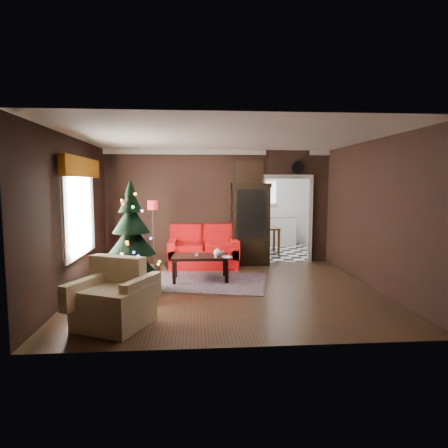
{
  "coord_description": "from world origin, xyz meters",
  "views": [
    {
      "loc": [
        -0.61,
        -6.94,
        1.98
      ],
      "look_at": [
        0.0,
        0.9,
        1.15
      ],
      "focal_mm": 30.79,
      "sensor_mm": 36.0,
      "label": 1
    }
  ],
  "objects": [
    {
      "name": "painting",
      "position": [
        0.75,
        2.46,
        2.25
      ],
      "size": [
        0.62,
        0.05,
        0.52
      ],
      "primitive_type": "cube",
      "color": "#B07551",
      "rests_on": "wall_back"
    },
    {
      "name": "coffee_table",
      "position": [
        -0.5,
        0.79,
        0.27
      ],
      "size": [
        1.17,
        0.74,
        0.51
      ],
      "primitive_type": null,
      "rotation": [
        0.0,
        0.0,
        -0.06
      ],
      "color": "black",
      "rests_on": "rug"
    },
    {
      "name": "armchair",
      "position": [
        -1.73,
        -1.66,
        0.46
      ],
      "size": [
        1.2,
        1.2,
        0.93
      ],
      "primitive_type": null,
      "rotation": [
        0.0,
        0.0,
        -0.43
      ],
      "color": "beige",
      "rests_on": "ground"
    },
    {
      "name": "teapot",
      "position": [
        -0.16,
        0.62,
        0.6
      ],
      "size": [
        0.23,
        0.23,
        0.17
      ],
      "primitive_type": null,
      "rotation": [
        0.0,
        0.0,
        0.32
      ],
      "color": "white",
      "rests_on": "coffee_table"
    },
    {
      "name": "wall_back",
      "position": [
        0.0,
        2.5,
        1.4
      ],
      "size": [
        5.5,
        0.0,
        5.5
      ],
      "primitive_type": "plane",
      "rotation": [
        1.57,
        0.0,
        0.0
      ],
      "color": "black",
      "rests_on": "ground"
    },
    {
      "name": "valance",
      "position": [
        -2.63,
        0.2,
        2.27
      ],
      "size": [
        0.12,
        2.1,
        0.35
      ],
      "primitive_type": "cube",
      "color": "#87440B",
      "rests_on": "wall_left"
    },
    {
      "name": "left_window",
      "position": [
        -2.71,
        0.2,
        1.45
      ],
      "size": [
        0.05,
        1.6,
        1.4
      ],
      "primitive_type": "cube",
      "color": "white",
      "rests_on": "wall_left"
    },
    {
      "name": "cup_a",
      "position": [
        -0.57,
        0.76,
        0.55
      ],
      "size": [
        0.07,
        0.07,
        0.05
      ],
      "primitive_type": "cylinder",
      "rotation": [
        0.0,
        0.0,
        0.11
      ],
      "color": "white",
      "rests_on": "coffee_table"
    },
    {
      "name": "ceiling",
      "position": [
        0.0,
        0.0,
        2.8
      ],
      "size": [
        5.5,
        5.5,
        0.0
      ],
      "primitive_type": "plane",
      "rotation": [
        3.14,
        0.0,
        0.0
      ],
      "color": "white",
      "rests_on": "ground"
    },
    {
      "name": "wall_left",
      "position": [
        -2.75,
        0.0,
        1.4
      ],
      "size": [
        0.0,
        5.5,
        5.5
      ],
      "primitive_type": "plane",
      "rotation": [
        1.57,
        0.0,
        1.57
      ],
      "color": "black",
      "rests_on": "ground"
    },
    {
      "name": "book",
      "position": [
        -0.05,
        0.51,
        0.63
      ],
      "size": [
        0.16,
        0.06,
        0.22
      ],
      "primitive_type": "imported",
      "rotation": [
        0.0,
        0.0,
        0.27
      ],
      "color": "tan",
      "rests_on": "coffee_table"
    },
    {
      "name": "kitchen_floor",
      "position": [
        1.7,
        4.0,
        0.0
      ],
      "size": [
        3.0,
        3.0,
        0.0
      ],
      "primitive_type": "plane",
      "color": "white",
      "rests_on": "ground"
    },
    {
      "name": "wall_front",
      "position": [
        0.0,
        -2.5,
        1.4
      ],
      "size": [
        5.5,
        0.0,
        5.5
      ],
      "primitive_type": "plane",
      "rotation": [
        -1.57,
        0.0,
        0.0
      ],
      "color": "black",
      "rests_on": "ground"
    },
    {
      "name": "loveseat",
      "position": [
        -0.4,
        2.05,
        0.5
      ],
      "size": [
        1.7,
        0.9,
        1.0
      ],
      "primitive_type": null,
      "color": "maroon",
      "rests_on": "ground"
    },
    {
      "name": "cup_b",
      "position": [
        -0.19,
        0.51,
        0.55
      ],
      "size": [
        0.08,
        0.08,
        0.05
      ],
      "primitive_type": "cylinder",
      "rotation": [
        0.0,
        0.0,
        -0.34
      ],
      "color": "white",
      "rests_on": "coffee_table"
    },
    {
      "name": "kitchen_table",
      "position": [
        1.4,
        3.7,
        0.38
      ],
      "size": [
        0.7,
        0.7,
        0.75
      ],
      "primitive_type": null,
      "color": "brown",
      "rests_on": "ground"
    },
    {
      "name": "rug",
      "position": [
        -0.36,
        0.64,
        0.01
      ],
      "size": [
        2.66,
        2.18,
        0.01
      ],
      "primitive_type": "cube",
      "rotation": [
        0.0,
        0.0,
        -0.22
      ],
      "color": "#533C47",
      "rests_on": "ground"
    },
    {
      "name": "floor",
      "position": [
        0.0,
        0.0,
        0.0
      ],
      "size": [
        5.5,
        5.5,
        0.0
      ],
      "primitive_type": "plane",
      "color": "black",
      "rests_on": "ground"
    },
    {
      "name": "wall_right",
      "position": [
        2.75,
        0.0,
        1.4
      ],
      "size": [
        0.0,
        5.5,
        5.5
      ],
      "primitive_type": "plane",
      "rotation": [
        1.57,
        0.0,
        -1.57
      ],
      "color": "black",
      "rests_on": "ground"
    },
    {
      "name": "wall_clock",
      "position": [
        1.95,
        2.45,
        2.38
      ],
      "size": [
        0.32,
        0.32,
        0.06
      ],
      "primitive_type": "cylinder",
      "color": "white",
      "rests_on": "wall_back"
    },
    {
      "name": "curio_cabinet",
      "position": [
        0.75,
        2.27,
        0.95
      ],
      "size": [
        0.9,
        0.45,
        1.9
      ],
      "primitive_type": null,
      "color": "black",
      "rests_on": "ground"
    },
    {
      "name": "kitchen_window",
      "position": [
        1.7,
        5.45,
        1.7
      ],
      "size": [
        0.7,
        0.06,
        0.7
      ],
      "primitive_type": "cube",
      "color": "white",
      "rests_on": "ground"
    },
    {
      "name": "doorway",
      "position": [
        1.7,
        2.5,
        1.05
      ],
      "size": [
        1.1,
        0.1,
        2.1
      ],
      "primitive_type": null,
      "color": "silver",
      "rests_on": "ground"
    },
    {
      "name": "christmas_tree",
      "position": [
        -1.72,
        -0.12,
        1.05
      ],
      "size": [
        1.33,
        1.33,
        1.91
      ],
      "primitive_type": null,
      "rotation": [
        0.0,
        0.0,
        -0.43
      ],
      "color": "black",
      "rests_on": "ground"
    },
    {
      "name": "kitchen_counter",
      "position": [
        1.7,
        5.2,
        0.45
      ],
      "size": [
        1.8,
        0.6,
        0.9
      ],
      "primitive_type": "cube",
      "color": "white",
      "rests_on": "ground"
    },
    {
      "name": "floor_lamp",
      "position": [
        -1.53,
        1.72,
        0.83
      ],
      "size": [
        0.29,
        0.29,
        1.55
      ],
      "primitive_type": null,
      "rotation": [
        0.0,
        0.0,
        0.13
      ],
      "color": "black",
      "rests_on": "ground"
    }
  ]
}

